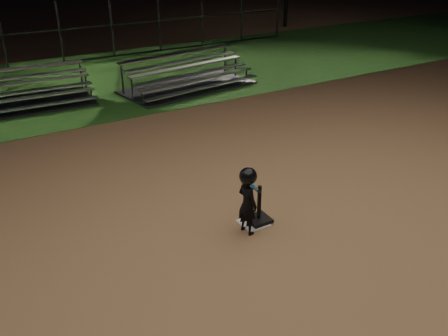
# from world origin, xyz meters

# --- Properties ---
(ground) EXTENTS (80.00, 80.00, 0.00)m
(ground) POSITION_xyz_m (0.00, 0.00, 0.00)
(ground) COLOR #946743
(ground) RESTS_ON ground
(grass_strip) EXTENTS (60.00, 8.00, 0.01)m
(grass_strip) POSITION_xyz_m (0.00, 10.00, 0.01)
(grass_strip) COLOR #214C18
(grass_strip) RESTS_ON ground
(home_plate) EXTENTS (0.45, 0.45, 0.02)m
(home_plate) POSITION_xyz_m (0.00, 0.00, 0.01)
(home_plate) COLOR beige
(home_plate) RESTS_ON ground
(batting_tee) EXTENTS (0.38, 0.38, 0.68)m
(batting_tee) POSITION_xyz_m (0.11, 0.00, 0.14)
(batting_tee) COLOR black
(batting_tee) RESTS_ON home_plate
(child_batter) EXTENTS (0.46, 0.60, 1.20)m
(child_batter) POSITION_xyz_m (-0.23, -0.15, 0.64)
(child_batter) COLOR black
(child_batter) RESTS_ON ground
(bleacher_left) EXTENTS (4.11, 2.14, 0.99)m
(bleacher_left) POSITION_xyz_m (-2.36, 8.50, 0.20)
(bleacher_left) COLOR silver
(bleacher_left) RESTS_ON ground
(bleacher_right) EXTENTS (4.42, 2.63, 1.02)m
(bleacher_right) POSITION_xyz_m (2.62, 7.67, 0.21)
(bleacher_right) COLOR #B0B0B5
(bleacher_right) RESTS_ON ground
(backstop_fence) EXTENTS (20.08, 0.08, 2.50)m
(backstop_fence) POSITION_xyz_m (0.00, 13.00, 1.25)
(backstop_fence) COLOR #38383D
(backstop_fence) RESTS_ON ground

